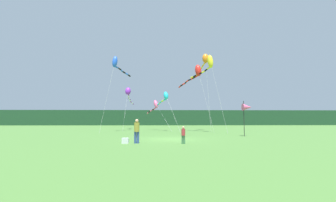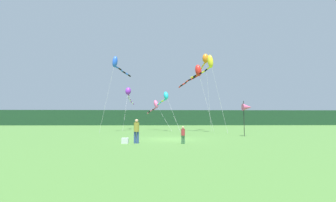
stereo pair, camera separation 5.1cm
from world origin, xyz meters
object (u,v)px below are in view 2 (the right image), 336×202
object	(u,v)px
person_child	(183,134)
kite_purple	(129,93)
kite_blue	(116,63)
banner_flag_pole	(247,108)
person_adult	(136,130)
kite_yellow	(209,63)
kite_red	(197,72)
kite_orange	(205,60)
kite_cyan	(165,97)
kite_rainbow	(155,105)
cooler_box	(125,141)

from	to	relation	value
person_child	kite_purple	size ratio (longest dim) A/B	0.12
kite_blue	banner_flag_pole	bearing A→B (deg)	-28.91
person_adult	kite_blue	world-z (taller)	kite_blue
kite_yellow	kite_red	world-z (taller)	kite_yellow
person_adult	kite_purple	distance (m)	22.20
kite_red	kite_blue	xyz separation A→B (m)	(-11.03, -0.17, 1.08)
kite_red	person_child	bearing A→B (deg)	-103.07
kite_blue	kite_orange	size ratio (longest dim) A/B	0.91
banner_flag_pole	kite_red	distance (m)	10.46
person_adult	kite_cyan	world-z (taller)	kite_cyan
person_adult	kite_purple	size ratio (longest dim) A/B	0.17
person_adult	kite_rainbow	distance (m)	19.02
kite_yellow	kite_orange	xyz separation A→B (m)	(0.34, 3.88, 1.58)
person_adult	person_child	size ratio (longest dim) A/B	1.41
kite_purple	kite_blue	xyz separation A→B (m)	(-0.64, -7.18, 3.16)
kite_purple	kite_red	world-z (taller)	kite_red
kite_yellow	kite_purple	xyz separation A→B (m)	(-11.59, 9.22, -2.74)
cooler_box	kite_orange	distance (m)	20.96
kite_yellow	banner_flag_pole	bearing A→B (deg)	-68.41
kite_orange	kite_cyan	bearing A→B (deg)	-179.70
person_adult	banner_flag_pole	size ratio (longest dim) A/B	0.48
cooler_box	banner_flag_pole	size ratio (longest dim) A/B	0.13
person_child	cooler_box	xyz separation A→B (m)	(-3.96, 0.37, -0.47)
kite_red	kite_cyan	bearing A→B (deg)	159.47
kite_yellow	kite_purple	distance (m)	15.06
kite_purple	kite_cyan	size ratio (longest dim) A/B	1.30
kite_cyan	kite_red	bearing A→B (deg)	-20.53
kite_purple	kite_blue	world-z (taller)	kite_blue
person_adult	cooler_box	xyz separation A→B (m)	(-0.76, -0.07, -0.74)
person_adult	person_child	bearing A→B (deg)	-7.75
kite_blue	person_child	bearing A→B (deg)	-62.28
person_child	person_adult	bearing A→B (deg)	172.25
banner_flag_pole	person_child	bearing A→B (deg)	-137.38
person_adult	banner_flag_pole	distance (m)	11.98
cooler_box	kite_red	distance (m)	17.97
kite_purple	kite_rainbow	size ratio (longest dim) A/B	1.46
banner_flag_pole	kite_cyan	xyz separation A→B (m)	(-7.96, 9.89, 2.02)
banner_flag_pole	kite_cyan	distance (m)	12.85
banner_flag_pole	kite_yellow	bearing A→B (deg)	111.59
cooler_box	kite_cyan	size ratio (longest dim) A/B	0.06
person_adult	kite_red	bearing A→B (deg)	65.15
cooler_box	person_child	bearing A→B (deg)	-5.33
person_child	kite_red	distance (m)	16.84
kite_rainbow	cooler_box	bearing A→B (deg)	-94.58
kite_purple	kite_blue	size ratio (longest dim) A/B	0.96
cooler_box	kite_purple	world-z (taller)	kite_purple
kite_orange	kite_cyan	distance (m)	8.12
kite_red	person_adult	bearing A→B (deg)	-114.85
person_adult	person_child	xyz separation A→B (m)	(3.19, -0.43, -0.27)
kite_purple	kite_blue	bearing A→B (deg)	-95.12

